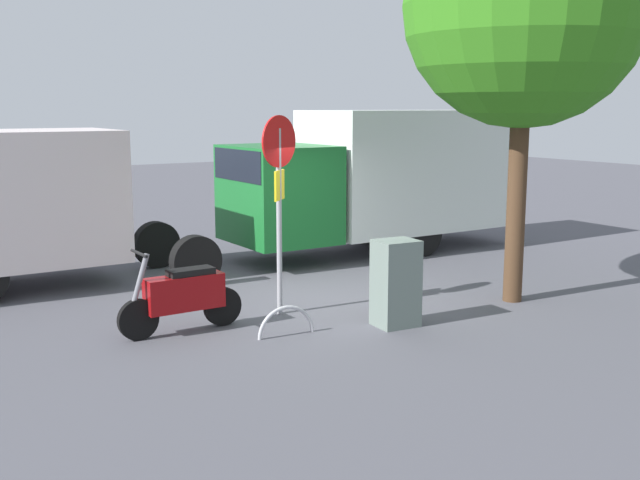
# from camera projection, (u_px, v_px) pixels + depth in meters

# --- Properties ---
(ground_plane) EXTENTS (60.00, 60.00, 0.00)m
(ground_plane) POSITION_uv_depth(u_px,v_px,m) (330.00, 297.00, 12.51)
(ground_plane) COLOR #4D4D55
(box_truck_near) EXTENTS (8.27, 2.25, 3.02)m
(box_truck_near) POSITION_uv_depth(u_px,v_px,m) (376.00, 175.00, 16.20)
(box_truck_near) COLOR black
(box_truck_near) RESTS_ON ground
(motorcycle) EXTENTS (1.81, 0.55, 1.20)m
(motorcycle) POSITION_uv_depth(u_px,v_px,m) (184.00, 296.00, 10.48)
(motorcycle) COLOR black
(motorcycle) RESTS_ON ground
(stop_sign) EXTENTS (0.71, 0.33, 2.97)m
(stop_sign) POSITION_uv_depth(u_px,v_px,m) (279.00, 183.00, 11.16)
(stop_sign) COLOR #9E9EA3
(stop_sign) RESTS_ON ground
(street_tree) EXTENTS (3.73, 3.73, 6.48)m
(street_tree) POSITION_uv_depth(u_px,v_px,m) (525.00, 6.00, 11.48)
(street_tree) COLOR #47301E
(street_tree) RESTS_ON ground
(utility_cabinet) EXTENTS (0.62, 0.54, 1.24)m
(utility_cabinet) POSITION_uv_depth(u_px,v_px,m) (396.00, 283.00, 10.77)
(utility_cabinet) COLOR slate
(utility_cabinet) RESTS_ON ground
(bike_rack_hoop) EXTENTS (0.85, 0.11, 0.85)m
(bike_rack_hoop) POSITION_uv_depth(u_px,v_px,m) (286.00, 336.00, 10.39)
(bike_rack_hoop) COLOR #B7B7BC
(bike_rack_hoop) RESTS_ON ground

